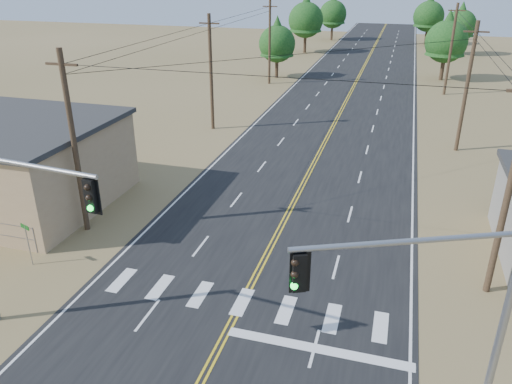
% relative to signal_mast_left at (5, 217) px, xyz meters
% --- Properties ---
extents(road, '(15.00, 200.00, 0.02)m').
position_rel_signal_mast_left_xyz_m(road, '(7.72, 26.19, -5.20)').
color(road, black).
rests_on(road, ground).
extents(utility_pole_left_near, '(1.80, 0.30, 10.00)m').
position_rel_signal_mast_left_xyz_m(utility_pole_left_near, '(-2.78, 8.19, -0.10)').
color(utility_pole_left_near, '#4C3826').
rests_on(utility_pole_left_near, ground).
extents(utility_pole_left_mid, '(1.80, 0.30, 10.00)m').
position_rel_signal_mast_left_xyz_m(utility_pole_left_mid, '(-2.78, 28.19, -0.10)').
color(utility_pole_left_mid, '#4C3826').
rests_on(utility_pole_left_mid, ground).
extents(utility_pole_left_far, '(1.80, 0.30, 10.00)m').
position_rel_signal_mast_left_xyz_m(utility_pole_left_far, '(-2.78, 48.19, -0.10)').
color(utility_pole_left_far, '#4C3826').
rests_on(utility_pole_left_far, ground).
extents(utility_pole_right_near, '(1.80, 0.30, 10.00)m').
position_rel_signal_mast_left_xyz_m(utility_pole_right_near, '(18.22, 8.19, -0.10)').
color(utility_pole_right_near, '#4C3826').
rests_on(utility_pole_right_near, ground).
extents(utility_pole_right_mid, '(1.80, 0.30, 10.00)m').
position_rel_signal_mast_left_xyz_m(utility_pole_right_mid, '(18.22, 28.19, -0.10)').
color(utility_pole_right_mid, '#4C3826').
rests_on(utility_pole_right_mid, ground).
extents(utility_pole_right_far, '(1.80, 0.30, 10.00)m').
position_rel_signal_mast_left_xyz_m(utility_pole_right_far, '(18.22, 48.19, -0.10)').
color(utility_pole_right_far, '#4C3826').
rests_on(utility_pole_right_far, ground).
extents(signal_mast_left, '(6.42, 1.01, 7.70)m').
position_rel_signal_mast_left_xyz_m(signal_mast_left, '(0.00, 0.00, 0.00)').
color(signal_mast_left, gray).
rests_on(signal_mast_left, ground).
extents(signal_mast_right, '(6.06, 2.93, 7.32)m').
position_rel_signal_mast_left_xyz_m(signal_mast_right, '(15.30, -0.61, -0.22)').
color(signal_mast_right, gray).
rests_on(signal_mast_right, ground).
extents(street_sign, '(0.64, 0.24, 2.24)m').
position_rel_signal_mast_left_xyz_m(street_sign, '(-3.28, 4.19, -3.71)').
color(street_sign, gray).
rests_on(street_sign, ground).
extents(tree_left_near, '(4.74, 4.74, 7.90)m').
position_rel_signal_mast_left_xyz_m(tree_left_near, '(-2.82, 52.14, -0.39)').
color(tree_left_near, '#3F2D1E').
rests_on(tree_left_near, ground).
extents(tree_left_mid, '(5.82, 5.82, 9.70)m').
position_rel_signal_mast_left_xyz_m(tree_left_mid, '(-3.33, 73.88, 0.72)').
color(tree_left_mid, '#3F2D1E').
rests_on(tree_left_mid, ground).
extents(tree_left_far, '(5.35, 5.35, 8.92)m').
position_rel_signal_mast_left_xyz_m(tree_left_far, '(-1.28, 91.20, 0.24)').
color(tree_left_far, '#3F2D1E').
rests_on(tree_left_far, ground).
extents(tree_right_near, '(5.27, 5.27, 8.79)m').
position_rel_signal_mast_left_xyz_m(tree_right_near, '(18.20, 56.66, 0.16)').
color(tree_right_near, '#3F2D1E').
rests_on(tree_right_near, ground).
extents(tree_right_mid, '(5.09, 5.09, 8.49)m').
position_rel_signal_mast_left_xyz_m(tree_right_mid, '(21.48, 78.68, -0.02)').
color(tree_right_mid, '#3F2D1E').
rests_on(tree_right_mid, ground).
extents(tree_right_far, '(5.54, 5.54, 9.23)m').
position_rel_signal_mast_left_xyz_m(tree_right_far, '(16.72, 89.56, 0.43)').
color(tree_right_far, '#3F2D1E').
rests_on(tree_right_far, ground).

